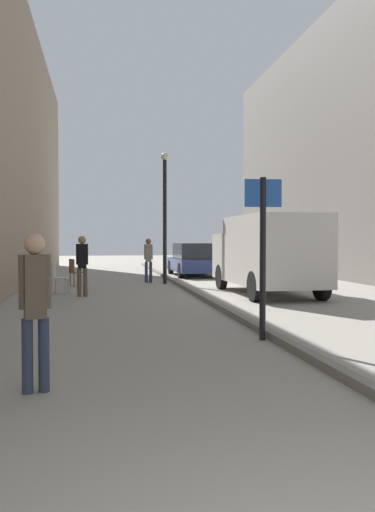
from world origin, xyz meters
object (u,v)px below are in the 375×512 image
(lamp_post, at_px, (165,209))
(cafe_chair_by_doorway, at_px, (58,276))
(cafe_chair_near_window, at_px, (75,270))
(bicycle_leaning, at_px, (42,288))
(pedestrian_mid_block, at_px, (35,301))
(parked_car, at_px, (194,260))
(street_sign_post, at_px, (263,244))
(pedestrian_far_crossing, at_px, (82,262))
(pedestrian_main_foreground, at_px, (148,257))
(delivery_van, at_px, (267,252))

(lamp_post, distance_m, cafe_chair_by_doorway, 5.18)
(cafe_chair_near_window, bearing_deg, bicycle_leaning, -30.11)
(pedestrian_mid_block, height_order, cafe_chair_by_doorway, pedestrian_mid_block)
(parked_car, bearing_deg, pedestrian_mid_block, -106.33)
(street_sign_post, height_order, lamp_post, lamp_post)
(pedestrian_far_crossing, relative_size, bicycle_leaning, 0.97)
(pedestrian_main_foreground, height_order, cafe_chair_near_window, pedestrian_main_foreground)
(pedestrian_far_crossing, relative_size, cafe_chair_near_window, 1.82)
(pedestrian_far_crossing, bearing_deg, parked_car, 66.68)
(pedestrian_mid_block, distance_m, pedestrian_far_crossing, 9.41)
(delivery_van, height_order, parked_car, delivery_van)
(pedestrian_far_crossing, distance_m, bicycle_leaning, 1.74)
(cafe_chair_by_doorway, bearing_deg, pedestrian_far_crossing, 49.75)
(pedestrian_mid_block, height_order, street_sign_post, street_sign_post)
(parked_car, distance_m, bicycle_leaning, 10.86)
(delivery_van, bearing_deg, lamp_post, 119.80)
(bicycle_leaning, bearing_deg, lamp_post, 47.65)
(pedestrian_main_foreground, height_order, cafe_chair_by_doorway, pedestrian_main_foreground)
(parked_car, relative_size, cafe_chair_near_window, 4.49)
(pedestrian_far_crossing, height_order, parked_car, pedestrian_far_crossing)
(cafe_chair_near_window, bearing_deg, parked_car, 109.60)
(pedestrian_main_foreground, relative_size, parked_car, 0.39)
(lamp_post, bearing_deg, pedestrian_main_foreground, 131.52)
(street_sign_post, bearing_deg, cafe_chair_near_window, -68.69)
(pedestrian_mid_block, bearing_deg, lamp_post, 64.09)
(pedestrian_mid_block, relative_size, delivery_van, 0.33)
(pedestrian_main_foreground, xyz_separation_m, lamp_post, (0.54, -0.61, 1.77))
(pedestrian_far_crossing, height_order, bicycle_leaning, pedestrian_far_crossing)
(pedestrian_main_foreground, xyz_separation_m, delivery_van, (3.04, -4.82, 0.28))
(pedestrian_mid_block, bearing_deg, pedestrian_far_crossing, 75.71)
(delivery_van, bearing_deg, cafe_chair_by_doorway, 168.36)
(delivery_van, height_order, cafe_chair_by_doorway, delivery_van)
(pedestrian_main_foreground, xyz_separation_m, cafe_chair_by_doorway, (-3.04, -3.66, -0.41))
(lamp_post, height_order, bicycle_leaning, lamp_post)
(pedestrian_far_crossing, bearing_deg, delivery_van, 3.84)
(pedestrian_main_foreground, relative_size, pedestrian_mid_block, 0.99)
(pedestrian_main_foreground, height_order, street_sign_post, street_sign_post)
(pedestrian_main_foreground, relative_size, street_sign_post, 0.63)
(parked_car, relative_size, bicycle_leaning, 2.39)
(parked_car, relative_size, cafe_chair_by_doorway, 4.49)
(pedestrian_main_foreground, height_order, parked_car, pedestrian_main_foreground)
(lamp_post, relative_size, cafe_chair_by_doorway, 5.06)
(parked_car, distance_m, street_sign_post, 15.11)
(street_sign_post, bearing_deg, lamp_post, -85.60)
(pedestrian_main_foreground, distance_m, cafe_chair_near_window, 2.89)
(parked_car, height_order, cafe_chair_by_doorway, parked_car)
(pedestrian_mid_block, bearing_deg, street_sign_post, 23.31)
(parked_car, distance_m, lamp_post, 4.88)
(cafe_chair_near_window, bearing_deg, pedestrian_mid_block, -21.94)
(pedestrian_far_crossing, distance_m, cafe_chair_near_window, 3.50)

